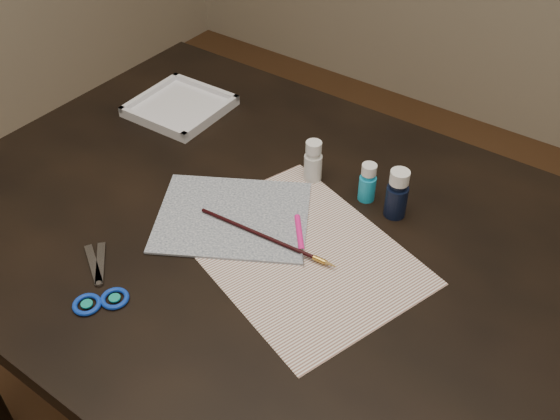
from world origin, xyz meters
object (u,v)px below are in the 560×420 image
Objects in this scene: paper at (299,253)px; palette_tray at (180,106)px; canvas at (233,216)px; paint_bottle_navy at (397,194)px; paint_bottle_cyan at (368,182)px; scissors at (94,278)px; paint_bottle_white at (313,161)px.

palette_tray is (-0.47, 0.22, 0.01)m from paper.
canvas is 2.79× the size of paint_bottle_navy.
canvas reaches higher than paper.
scissors is at bearing -120.24° from paint_bottle_cyan.
paint_bottle_navy reaches higher than paint_bottle_white.
paint_bottle_cyan is at bearing 84.24° from paper.
palette_tray is (-0.24, 0.46, 0.01)m from scissors.
paint_bottle_white reaches higher than canvas.
paint_bottle_white is 0.45× the size of palette_tray.
paint_bottle_white is 0.18m from paint_bottle_navy.
paint_bottle_cyan reaches higher than palette_tray.
paint_bottle_navy is 0.56m from palette_tray.
paper is 0.52m from palette_tray.
canvas is at bearing 178.62° from paper.
paper is 0.20m from paint_bottle_cyan.
paint_bottle_cyan reaches higher than scissors.
paint_bottle_white is (0.05, 0.18, 0.04)m from canvas.
scissors is (-0.32, -0.43, -0.04)m from paint_bottle_navy.
palette_tray is (-0.56, 0.03, -0.04)m from paint_bottle_navy.
canvas is 0.26m from scissors.
paint_bottle_navy reaches higher than paper.
paint_bottle_white is at bearing -175.86° from paint_bottle_cyan.
paper is 2.27× the size of scissors.
paint_bottle_navy is (0.06, -0.01, 0.01)m from paint_bottle_cyan.
paint_bottle_cyan is at bearing 4.14° from paint_bottle_white.
paper is 2.08× the size of palette_tray.
paint_bottle_cyan is at bearing -3.03° from palette_tray.
paper is at bearing -24.72° from palette_tray.
canvas is at bearing -131.66° from paint_bottle_cyan.
paint_bottle_white is at bearing -5.19° from palette_tray.
palette_tray is at bearing 146.62° from canvas.
paint_bottle_cyan is 0.80× the size of paint_bottle_navy.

